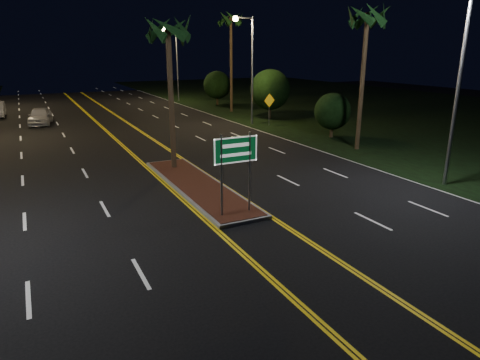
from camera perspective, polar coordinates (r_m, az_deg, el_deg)
ground at (r=14.73m, az=4.30°, el=-8.48°), size 120.00×120.00×0.00m
grass_right at (r=52.21m, az=18.90°, el=9.12°), size 40.00×110.00×0.01m
median_island at (r=20.59m, az=-5.71°, el=-0.74°), size 2.25×10.25×0.17m
highway_sign at (r=16.24m, az=-0.57°, el=3.02°), size 1.80×0.08×3.20m
streetlight_right_near at (r=22.06m, az=26.83°, el=13.49°), size 1.91×0.44×9.00m
streetlight_right_mid at (r=37.70m, az=1.13°, el=15.96°), size 1.91×0.44×9.00m
streetlight_right_far at (r=56.18m, az=-8.79°, el=16.10°), size 1.91×0.44×9.00m
palm_median at (r=22.96m, az=-9.60°, el=19.13°), size 2.40×2.40×8.30m
palm_right_near at (r=28.94m, az=16.64°, el=20.06°), size 2.40×2.40×9.30m
palm_right_far at (r=45.91m, az=-1.22°, el=20.49°), size 2.40×2.40×10.30m
shrub_near at (r=32.86m, az=12.24°, el=8.94°), size 2.70×2.70×3.30m
shrub_mid at (r=41.25m, az=4.04°, el=11.93°), size 3.78×3.78×4.62m
shrub_far at (r=51.85m, az=-3.07°, el=12.54°), size 3.24×3.24×3.96m
car_near at (r=41.88m, az=-25.13°, el=7.89°), size 3.00×5.44×1.72m
warning_sign at (r=37.42m, az=3.93°, el=9.99°), size 1.13×0.26×2.73m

